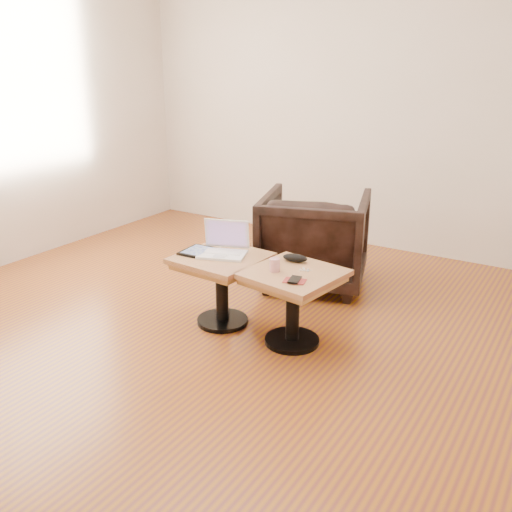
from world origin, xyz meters
The scene contains 11 objects.
room_shell centered at (0.00, 0.00, 1.35)m, with size 4.52×4.52×2.71m.
side_table_left centered at (0.02, 0.11, 0.36)m, with size 0.57×0.57×0.49m.
side_table_right centered at (0.56, 0.11, 0.36)m, with size 0.61×0.61×0.49m.
laptop centered at (0.01, 0.15, 0.53)m, with size 0.37×0.33×0.22m.
tablet centered at (-0.16, 0.08, 0.49)m, with size 0.19×0.24×0.02m.
charging_adapter centered at (-0.16, 0.33, 0.50)m, with size 0.04×0.04×0.02m, color white.
glasses_case centered at (0.48, 0.27, 0.51)m, with size 0.16×0.07×0.05m, color black.
striped_cup centered at (0.46, 0.05, 0.53)m, with size 0.06×0.06×0.08m, color #D2455E.
earbuds_tangle centered at (0.61, 0.16, 0.49)m, with size 0.07×0.05×0.01m.
phone_on_sleeve centered at (0.64, -0.03, 0.49)m, with size 0.15×0.12×0.02m.
armchair centered at (0.22, 1.08, 0.37)m, with size 0.79×0.82×0.74m, color black.
Camera 1 is at (2.08, -2.77, 1.74)m, focal length 40.00 mm.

